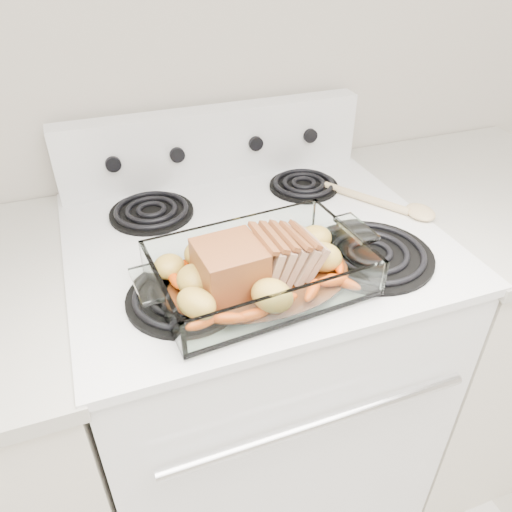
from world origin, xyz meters
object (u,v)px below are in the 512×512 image
object	(u,v)px
electric_range	(254,377)
pork_roast	(248,263)
counter_right	(458,322)
baking_dish	(260,275)

from	to	relation	value
electric_range	pork_roast	bearing A→B (deg)	-113.05
electric_range	pork_roast	size ratio (longest dim) A/B	4.87
electric_range	counter_right	xyz separation A→B (m)	(0.66, -0.00, -0.02)
counter_right	pork_roast	bearing A→B (deg)	-166.83
counter_right	pork_roast	distance (m)	0.92
electric_range	baking_dish	world-z (taller)	electric_range
electric_range	baking_dish	bearing A→B (deg)	-106.58
baking_dish	pork_roast	xyz separation A→B (m)	(-0.02, -0.00, 0.03)
electric_range	baking_dish	distance (m)	0.51
baking_dish	pork_roast	bearing A→B (deg)	175.29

